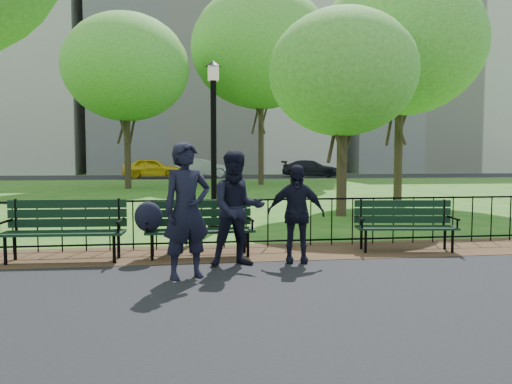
{
  "coord_description": "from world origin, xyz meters",
  "views": [
    {
      "loc": [
        -0.85,
        -6.9,
        1.65
      ],
      "look_at": [
        0.31,
        1.5,
        1.05
      ],
      "focal_mm": 35.0,
      "sensor_mm": 36.0,
      "label": 1
    }
  ],
  "objects": [
    {
      "name": "ground",
      "position": [
        0.0,
        0.0,
        0.0
      ],
      "size": [
        120.0,
        120.0,
        0.0
      ],
      "primitive_type": "plane",
      "color": "#1F6219"
    },
    {
      "name": "asphalt_path",
      "position": [
        0.0,
        -3.4,
        0.01
      ],
      "size": [
        60.0,
        9.2,
        0.01
      ],
      "primitive_type": "cube",
      "color": "black",
      "rests_on": "ground"
    },
    {
      "name": "dirt_strip",
      "position": [
        0.0,
        1.5,
        0.01
      ],
      "size": [
        60.0,
        1.6,
        0.01
      ],
      "primitive_type": "cube",
      "color": "#3D2919",
      "rests_on": "ground"
    },
    {
      "name": "far_street",
      "position": [
        0.0,
        35.0,
        0.01
      ],
      "size": [
        70.0,
        9.0,
        0.01
      ],
      "primitive_type": "cube",
      "color": "black",
      "rests_on": "ground"
    },
    {
      "name": "iron_fence",
      "position": [
        0.0,
        2.0,
        0.5
      ],
      "size": [
        24.06,
        0.06,
        1.0
      ],
      "color": "black",
      "rests_on": "ground"
    },
    {
      "name": "apartment_mid",
      "position": [
        2.0,
        48.0,
        15.0
      ],
      "size": [
        24.0,
        15.0,
        30.0
      ],
      "primitive_type": "cube",
      "color": "beige",
      "rests_on": "ground"
    },
    {
      "name": "apartment_east",
      "position": [
        26.0,
        48.0,
        12.0
      ],
      "size": [
        20.0,
        15.0,
        24.0
      ],
      "primitive_type": "cube",
      "color": "beige",
      "rests_on": "ground"
    },
    {
      "name": "park_bench_main",
      "position": [
        -1.06,
        1.23,
        0.64
      ],
      "size": [
        1.93,
        0.62,
        1.0
      ],
      "rotation": [
        0.0,
        0.0,
        0.04
      ],
      "color": "black",
      "rests_on": "ground"
    },
    {
      "name": "park_bench_left_a",
      "position": [
        -2.77,
        1.25,
        0.6
      ],
      "size": [
        1.89,
        0.67,
        1.05
      ],
      "rotation": [
        0.0,
        0.0,
        -0.05
      ],
      "color": "black",
      "rests_on": "ground"
    },
    {
      "name": "park_bench_right_a",
      "position": [
        2.92,
        1.33,
        0.55
      ],
      "size": [
        1.76,
        0.75,
        0.97
      ],
      "rotation": [
        0.0,
        0.0,
        -0.13
      ],
      "color": "black",
      "rests_on": "ground"
    },
    {
      "name": "lamppost",
      "position": [
        -0.28,
        3.96,
        2.02
      ],
      "size": [
        0.33,
        0.33,
        3.72
      ],
      "color": "black",
      "rests_on": "ground"
    },
    {
      "name": "tree_near_e",
      "position": [
        3.43,
        6.56,
        3.96
      ],
      "size": [
        4.1,
        4.1,
        5.72
      ],
      "color": "#2D2116",
      "rests_on": "ground"
    },
    {
      "name": "tree_mid_e",
      "position": [
        6.41,
        9.56,
        5.47
      ],
      "size": [
        5.65,
        5.65,
        7.87
      ],
      "color": "#2D2116",
      "rests_on": "ground"
    },
    {
      "name": "tree_far_c",
      "position": [
        -3.92,
        19.86,
        6.26
      ],
      "size": [
        6.47,
        6.47,
        9.02
      ],
      "color": "#2D2116",
      "rests_on": "ground"
    },
    {
      "name": "tree_far_e",
      "position": [
        3.56,
        22.75,
        8.04
      ],
      "size": [
        8.31,
        8.31,
        11.58
      ],
      "color": "#2D2116",
      "rests_on": "ground"
    },
    {
      "name": "person_left",
      "position": [
        -0.86,
        -0.17,
        0.93
      ],
      "size": [
        0.78,
        0.65,
        1.84
      ],
      "primitive_type": "imported",
      "rotation": [
        0.0,
        0.0,
        0.37
      ],
      "color": "black",
      "rests_on": "asphalt_path"
    },
    {
      "name": "person_mid",
      "position": [
        -0.11,
        0.5,
        0.88
      ],
      "size": [
        0.88,
        0.52,
        1.73
      ],
      "primitive_type": "imported",
      "rotation": [
        0.0,
        0.0,
        0.1
      ],
      "color": "black",
      "rests_on": "asphalt_path"
    },
    {
      "name": "person_right",
      "position": [
        0.82,
        0.65,
        0.77
      ],
      "size": [
        0.94,
        0.51,
        1.52
      ],
      "primitive_type": "imported",
      "rotation": [
        0.0,
        0.0,
        -0.17
      ],
      "color": "black",
      "rests_on": "asphalt_path"
    },
    {
      "name": "taxi",
      "position": [
        -3.51,
        32.78,
        0.79
      ],
      "size": [
        4.66,
        2.03,
        1.56
      ],
      "primitive_type": "imported",
      "rotation": [
        0.0,
        0.0,
        1.53
      ],
      "color": "gold",
      "rests_on": "far_street"
    },
    {
      "name": "sedan_silver",
      "position": [
        0.33,
        33.56,
        0.77
      ],
      "size": [
        4.75,
        2.12,
        1.52
      ],
      "primitive_type": "imported",
      "rotation": [
        0.0,
        0.0,
        1.69
      ],
      "color": "#94979B",
      "rests_on": "far_street"
    },
    {
      "name": "sedan_dark",
      "position": [
        9.3,
        33.3,
        0.71
      ],
      "size": [
        5.16,
        3.37,
        1.39
      ],
      "primitive_type": "imported",
      "rotation": [
        0.0,
        0.0,
        1.25
      ],
      "color": "black",
      "rests_on": "far_street"
    }
  ]
}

